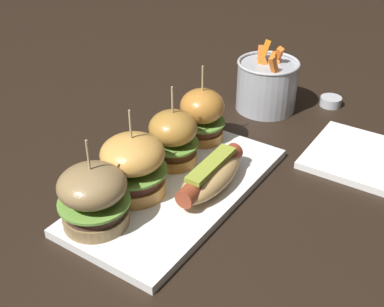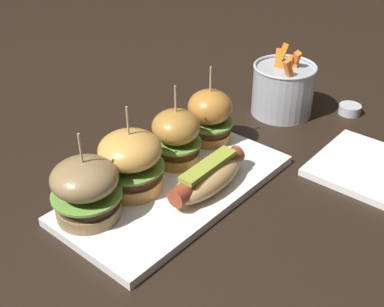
# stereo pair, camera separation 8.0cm
# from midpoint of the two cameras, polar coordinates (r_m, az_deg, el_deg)

# --- Properties ---
(ground_plane) EXTENTS (3.00, 3.00, 0.00)m
(ground_plane) POSITION_cam_midpoint_polar(r_m,az_deg,el_deg) (0.80, 1.06, -4.47)
(ground_plane) COLOR black
(platter_main) EXTENTS (0.38, 0.19, 0.01)m
(platter_main) POSITION_cam_midpoint_polar(r_m,az_deg,el_deg) (0.80, 1.07, -4.06)
(platter_main) COLOR white
(platter_main) RESTS_ON ground
(hot_dog) EXTENTS (0.16, 0.06, 0.05)m
(hot_dog) POSITION_cam_midpoint_polar(r_m,az_deg,el_deg) (0.77, 4.79, -2.74)
(hot_dog) COLOR tan
(hot_dog) RESTS_ON platter_main
(slider_far_left) EXTENTS (0.10, 0.10, 0.14)m
(slider_far_left) POSITION_cam_midpoint_polar(r_m,az_deg,el_deg) (0.71, -8.84, -4.09)
(slider_far_left) COLOR olive
(slider_far_left) RESTS_ON platter_main
(slider_center_left) EXTENTS (0.10, 0.10, 0.14)m
(slider_center_left) POSITION_cam_midpoint_polar(r_m,az_deg,el_deg) (0.76, -4.01, -0.98)
(slider_center_left) COLOR gold
(slider_center_left) RESTS_ON platter_main
(slider_center_right) EXTENTS (0.08, 0.08, 0.14)m
(slider_center_right) POSITION_cam_midpoint_polar(r_m,az_deg,el_deg) (0.83, 0.94, 1.89)
(slider_center_right) COLOR #AB7732
(slider_center_right) RESTS_ON platter_main
(slider_far_right) EXTENTS (0.08, 0.08, 0.14)m
(slider_far_right) POSITION_cam_midpoint_polar(r_m,az_deg,el_deg) (0.89, 4.60, 4.27)
(slider_far_right) COLOR #B5752D
(slider_far_right) RESTS_ON platter_main
(fries_bucket) EXTENTS (0.13, 0.13, 0.14)m
(fries_bucket) POSITION_cam_midpoint_polar(r_m,az_deg,el_deg) (1.03, 12.49, 7.13)
(fries_bucket) COLOR #A8AAB2
(fries_bucket) RESTS_ON ground
(sauce_ramekin) EXTENTS (0.04, 0.04, 0.02)m
(sauce_ramekin) POSITION_cam_midpoint_polar(r_m,az_deg,el_deg) (1.09, 19.50, 4.72)
(sauce_ramekin) COLOR #B7BABF
(sauce_ramekin) RESTS_ON ground
(side_plate) EXTENTS (0.18, 0.18, 0.01)m
(side_plate) POSITION_cam_midpoint_polar(r_m,az_deg,el_deg) (0.91, 21.94, -1.66)
(side_plate) COLOR white
(side_plate) RESTS_ON ground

